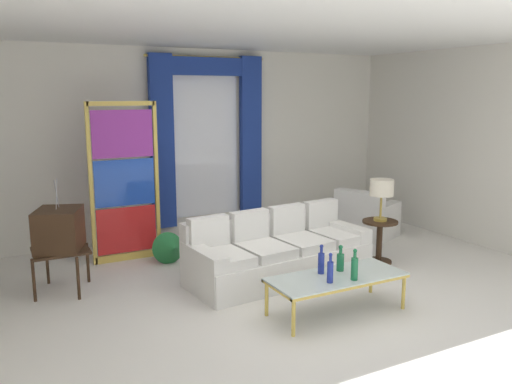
% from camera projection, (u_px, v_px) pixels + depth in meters
% --- Properties ---
extents(ground_plane, '(16.00, 16.00, 0.00)m').
position_uv_depth(ground_plane, '(288.00, 293.00, 6.08)').
color(ground_plane, white).
extents(wall_rear, '(8.00, 0.12, 3.00)m').
position_uv_depth(wall_rear, '(192.00, 143.00, 8.46)').
color(wall_rear, white).
rests_on(wall_rear, ground).
extents(wall_right, '(0.12, 7.00, 3.00)m').
position_uv_depth(wall_right, '(472.00, 146.00, 7.99)').
color(wall_right, white).
rests_on(wall_right, ground).
extents(ceiling_slab, '(8.00, 7.60, 0.04)m').
position_uv_depth(ceiling_slab, '(256.00, 32.00, 6.21)').
color(ceiling_slab, white).
extents(curtained_window, '(2.00, 0.17, 2.70)m').
position_uv_depth(curtained_window, '(208.00, 129.00, 8.37)').
color(curtained_window, white).
rests_on(curtained_window, ground).
extents(couch_white_long, '(2.41, 1.13, 0.86)m').
position_uv_depth(couch_white_long, '(276.00, 253.00, 6.59)').
color(couch_white_long, white).
rests_on(couch_white_long, ground).
extents(coffee_table, '(1.48, 0.61, 0.41)m').
position_uv_depth(coffee_table, '(337.00, 279.00, 5.48)').
color(coffee_table, silver).
rests_on(coffee_table, ground).
extents(bottle_blue_decanter, '(0.07, 0.07, 0.32)m').
position_uv_depth(bottle_blue_decanter, '(321.00, 262.00, 5.52)').
color(bottle_blue_decanter, navy).
rests_on(bottle_blue_decanter, coffee_table).
extents(bottle_crystal_tall, '(0.06, 0.06, 0.31)m').
position_uv_depth(bottle_crystal_tall, '(330.00, 271.00, 5.25)').
color(bottle_crystal_tall, navy).
rests_on(bottle_crystal_tall, coffee_table).
extents(bottle_amber_squat, '(0.07, 0.07, 0.33)m').
position_uv_depth(bottle_amber_squat, '(355.00, 267.00, 5.33)').
color(bottle_amber_squat, '#196B3D').
rests_on(bottle_amber_squat, coffee_table).
extents(bottle_ruby_flask, '(0.08, 0.08, 0.29)m').
position_uv_depth(bottle_ruby_flask, '(340.00, 261.00, 5.61)').
color(bottle_ruby_flask, '#196B3D').
rests_on(bottle_ruby_flask, coffee_table).
extents(vintage_tv, '(0.68, 0.73, 1.35)m').
position_uv_depth(vintage_tv, '(59.00, 232.00, 6.00)').
color(vintage_tv, '#382314').
rests_on(vintage_tv, ground).
extents(armchair_white, '(1.07, 1.06, 0.80)m').
position_uv_depth(armchair_white, '(366.00, 220.00, 8.40)').
color(armchair_white, white).
rests_on(armchair_white, ground).
extents(stained_glass_divider, '(0.95, 0.05, 2.20)m').
position_uv_depth(stained_glass_divider, '(125.00, 186.00, 7.11)').
color(stained_glass_divider, gold).
rests_on(stained_glass_divider, ground).
extents(peacock_figurine, '(0.44, 0.60, 0.50)m').
position_uv_depth(peacock_figurine, '(170.00, 249.00, 7.06)').
color(peacock_figurine, beige).
rests_on(peacock_figurine, ground).
extents(round_side_table, '(0.48, 0.48, 0.59)m').
position_uv_depth(round_side_table, '(379.00, 238.00, 7.12)').
color(round_side_table, '#382314').
rests_on(round_side_table, ground).
extents(table_lamp_brass, '(0.32, 0.32, 0.57)m').
position_uv_depth(table_lamp_brass, '(382.00, 189.00, 6.99)').
color(table_lamp_brass, '#B29338').
rests_on(table_lamp_brass, round_side_table).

